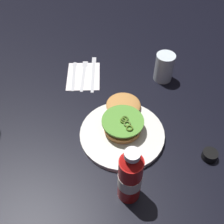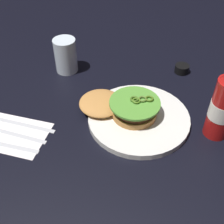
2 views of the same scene
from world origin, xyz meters
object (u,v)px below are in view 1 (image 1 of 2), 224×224
burger_sandwich (123,117)px  butter_knife (93,71)px  ketchup_bottle (130,177)px  spoon_utensil (74,71)px  napkin (83,76)px  fork_utensil (84,72)px  water_glass (164,67)px  condiment_cup (210,155)px  dinner_plate (122,134)px

burger_sandwich → butter_knife: bearing=18.7°
burger_sandwich → ketchup_bottle: bearing=178.6°
spoon_utensil → napkin: bearing=-127.6°
burger_sandwich → napkin: 0.29m
napkin → fork_utensil: bearing=-4.7°
napkin → spoon_utensil: (0.03, 0.04, 0.00)m
ketchup_bottle → water_glass: bearing=-21.2°
ketchup_bottle → fork_utensil: bearing=13.7°
water_glass → condiment_cup: bearing=-168.5°
water_glass → ketchup_bottle: bearing=158.8°
dinner_plate → butter_knife: (0.33, 0.09, -0.00)m
dinner_plate → water_glass: 0.34m
butter_knife → ketchup_bottle: bearing=-170.5°
burger_sandwich → napkin: bearing=27.9°
condiment_cup → butter_knife: size_ratio=0.21×
water_glass → dinner_plate: bearing=146.0°
water_glass → butter_knife: 0.29m
ketchup_bottle → burger_sandwich: bearing=-1.4°
napkin → spoon_utensil: size_ratio=0.94×
ketchup_bottle → condiment_cup: ketchup_bottle is taller
water_glass → condiment_cup: size_ratio=2.40×
butter_knife → fork_utensil: same height
water_glass → butter_knife: size_ratio=0.51×
dinner_plate → condiment_cup: bearing=-111.1°
condiment_cup → dinner_plate: bearing=68.9°
condiment_cup → napkin: 0.57m
condiment_cup → spoon_utensil: condiment_cup is taller
water_glass → spoon_utensil: size_ratio=0.63×
ketchup_bottle → water_glass: 0.52m
dinner_plate → napkin: size_ratio=1.66×
ketchup_bottle → water_glass: (0.48, -0.19, -0.04)m
butter_knife → spoon_utensil: (0.00, 0.08, 0.00)m
dinner_plate → fork_utensil: size_ratio=1.49×
ketchup_bottle → napkin: bearing=14.3°
ketchup_bottle → fork_utensil: ketchup_bottle is taller
burger_sandwich → condiment_cup: size_ratio=4.83×
water_glass → spoon_utensil: bearing=80.1°
ketchup_bottle → water_glass: ketchup_bottle is taller
burger_sandwich → water_glass: bearing=-38.5°
water_glass → burger_sandwich: bearing=141.5°
napkin → condiment_cup: bearing=-136.2°
condiment_cup → ketchup_bottle: bearing=111.4°
spoon_utensil → fork_utensil: bearing=-105.4°
ketchup_bottle → butter_knife: (0.54, 0.09, -0.09)m
dinner_plate → fork_utensil: 0.35m
ketchup_bottle → spoon_utensil: (0.54, 0.17, -0.09)m
burger_sandwich → ketchup_bottle: ketchup_bottle is taller
ketchup_bottle → spoon_utensil: 0.58m
napkin → butter_knife: (0.03, -0.04, 0.00)m
water_glass → spoon_utensil: (0.06, 0.36, -0.05)m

